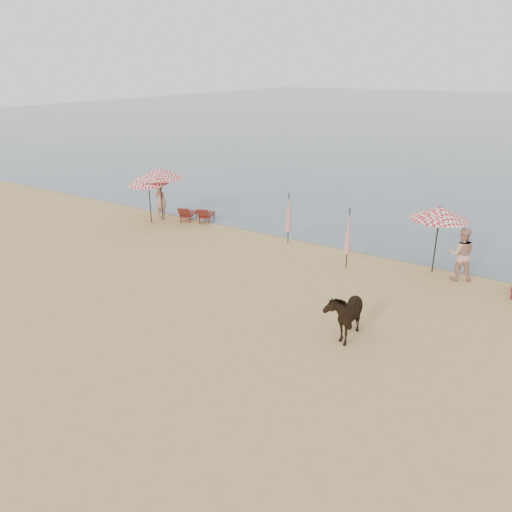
# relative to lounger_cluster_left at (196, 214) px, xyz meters

# --- Properties ---
(ground) EXTENTS (120.00, 120.00, 0.00)m
(ground) POSITION_rel_lounger_cluster_left_xyz_m (6.58, -9.85, -0.37)
(ground) COLOR tan
(ground) RESTS_ON ground
(lounger_cluster_left) EXTENTS (1.92, 1.89, 0.53)m
(lounger_cluster_left) POSITION_rel_lounger_cluster_left_xyz_m (0.00, 0.00, 0.00)
(lounger_cluster_left) COLOR maroon
(lounger_cluster_left) RESTS_ON ground
(umbrella_open_left_a) EXTENTS (2.29, 2.29, 2.61)m
(umbrella_open_left_a) POSITION_rel_lounger_cluster_left_xyz_m (-1.56, -0.72, 1.98)
(umbrella_open_left_a) COLOR black
(umbrella_open_left_a) RESTS_ON ground
(umbrella_open_left_b) EXTENTS (1.95, 1.99, 2.49)m
(umbrella_open_left_b) POSITION_rel_lounger_cluster_left_xyz_m (-1.75, -1.33, 1.78)
(umbrella_open_left_b) COLOR black
(umbrella_open_left_b) RESTS_ON ground
(umbrella_open_right) EXTENTS (2.07, 2.07, 2.52)m
(umbrella_open_right) POSITION_rel_lounger_cluster_left_xyz_m (11.45, -0.29, 1.90)
(umbrella_open_right) COLOR black
(umbrella_open_right) RESTS_ON ground
(umbrella_closed_left) EXTENTS (0.27, 0.27, 2.22)m
(umbrella_closed_left) POSITION_rel_lounger_cluster_left_xyz_m (5.32, -0.32, 0.99)
(umbrella_closed_left) COLOR black
(umbrella_closed_left) RESTS_ON ground
(umbrella_closed_right) EXTENTS (0.28, 0.28, 2.33)m
(umbrella_closed_right) POSITION_rel_lounger_cluster_left_xyz_m (8.55, -1.56, 1.07)
(umbrella_closed_right) COLOR black
(umbrella_closed_right) RESTS_ON ground
(cow) EXTENTS (0.94, 1.78, 1.45)m
(cow) POSITION_rel_lounger_cluster_left_xyz_m (10.53, -6.39, 0.35)
(cow) COLOR black
(cow) RESTS_ON ground
(beachgoer_left) EXTENTS (0.67, 0.49, 1.71)m
(beachgoer_left) POSITION_rel_lounger_cluster_left_xyz_m (-1.81, -0.51, 0.48)
(beachgoer_left) COLOR tan
(beachgoer_left) RESTS_ON ground
(beachgoer_right_a) EXTENTS (1.14, 1.03, 1.93)m
(beachgoer_right_a) POSITION_rel_lounger_cluster_left_xyz_m (12.39, -0.49, 0.60)
(beachgoer_right_a) COLOR tan
(beachgoer_right_a) RESTS_ON ground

